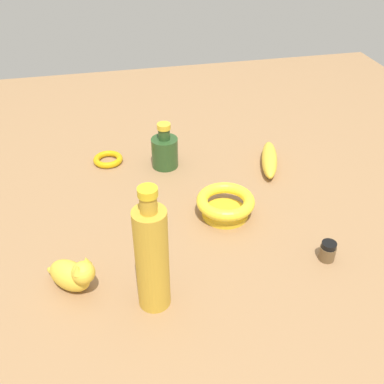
{
  "coord_description": "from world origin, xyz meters",
  "views": [
    {
      "loc": [
        0.19,
        0.86,
        0.69
      ],
      "look_at": [
        0.0,
        0.0,
        0.06
      ],
      "focal_mm": 43.26,
      "sensor_mm": 36.0,
      "label": 1
    }
  ],
  "objects": [
    {
      "name": "ground",
      "position": [
        0.0,
        0.0,
        0.0
      ],
      "size": [
        2.0,
        2.0,
        0.0
      ],
      "primitive_type": "plane",
      "color": "#936D47"
    },
    {
      "name": "bowl",
      "position": [
        -0.08,
        0.02,
        0.03
      ],
      "size": [
        0.14,
        0.14,
        0.05
      ],
      "color": "gold",
      "rests_on": "ground"
    },
    {
      "name": "cat_figurine",
      "position": [
        0.28,
        0.19,
        0.04
      ],
      "size": [
        0.1,
        0.1,
        0.09
      ],
      "color": "gold",
      "rests_on": "ground"
    },
    {
      "name": "bottle_short",
      "position": [
        0.03,
        -0.23,
        0.05
      ],
      "size": [
        0.07,
        0.07,
        0.13
      ],
      "color": "#274820",
      "rests_on": "ground"
    },
    {
      "name": "bangle",
      "position": [
        0.18,
        -0.28,
        0.01
      ],
      "size": [
        0.08,
        0.08,
        0.02
      ],
      "primitive_type": "torus",
      "color": "#C8980D",
      "rests_on": "ground"
    },
    {
      "name": "bottle_tall",
      "position": [
        0.13,
        0.25,
        0.12
      ],
      "size": [
        0.06,
        0.06,
        0.27
      ],
      "color": "gold",
      "rests_on": "ground"
    },
    {
      "name": "nail_polish_jar",
      "position": [
        -0.25,
        0.21,
        0.02
      ],
      "size": [
        0.03,
        0.03,
        0.04
      ],
      "color": "brown",
      "rests_on": "ground"
    },
    {
      "name": "banana",
      "position": [
        -0.26,
        -0.17,
        0.02
      ],
      "size": [
        0.1,
        0.19,
        0.04
      ],
      "primitive_type": "ellipsoid",
      "rotation": [
        0.0,
        0.0,
        4.38
      ],
      "color": "gold",
      "rests_on": "ground"
    }
  ]
}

